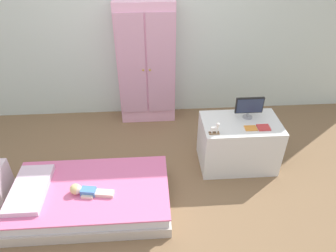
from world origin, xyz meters
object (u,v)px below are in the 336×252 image
at_px(bed, 91,197).
at_px(book_orange, 251,128).
at_px(tv_monitor, 249,106).
at_px(doll, 84,190).
at_px(book_red, 264,127).
at_px(tv_stand, 238,143).
at_px(wardrobe, 146,65).
at_px(rocking_horse_toy, 215,129).

bearing_deg(bed, book_orange, 14.25).
bearing_deg(tv_monitor, bed, -159.44).
distance_m(doll, tv_monitor, 1.79).
distance_m(tv_monitor, book_orange, 0.24).
xyz_separation_m(book_orange, book_red, (0.13, 0.00, 0.00)).
bearing_deg(book_orange, tv_stand, 117.91).
distance_m(wardrobe, book_red, 1.61).
relative_size(tv_stand, rocking_horse_toy, 6.54).
bearing_deg(tv_monitor, book_red, -61.83).
bearing_deg(tv_stand, doll, -159.71).
bearing_deg(wardrobe, doll, -110.62).
height_order(bed, rocking_horse_toy, rocking_horse_toy).
xyz_separation_m(doll, wardrobe, (0.59, 1.57, 0.49)).
bearing_deg(book_red, bed, -166.81).
bearing_deg(doll, tv_monitor, 21.97).
distance_m(wardrobe, rocking_horse_toy, 1.34).
xyz_separation_m(doll, book_orange, (1.60, 0.46, 0.28)).
bearing_deg(rocking_horse_toy, doll, -162.02).
bearing_deg(tv_monitor, wardrobe, 138.35).
xyz_separation_m(tv_stand, book_red, (0.19, -0.11, 0.28)).
distance_m(doll, wardrobe, 1.75).
bearing_deg(rocking_horse_toy, bed, -164.12).
xyz_separation_m(wardrobe, book_red, (1.14, -1.11, -0.21)).
bearing_deg(tv_stand, bed, -161.27).
height_order(bed, tv_monitor, tv_monitor).
relative_size(tv_stand, book_red, 6.63).
height_order(doll, rocking_horse_toy, rocking_horse_toy).
relative_size(doll, rocking_horse_toy, 3.22).
distance_m(tv_stand, rocking_horse_toy, 0.48).
distance_m(bed, wardrobe, 1.73).
relative_size(tv_monitor, rocking_horse_toy, 2.35).
xyz_separation_m(rocking_horse_toy, book_red, (0.50, 0.06, -0.05)).
height_order(rocking_horse_toy, book_red, rocking_horse_toy).
relative_size(bed, book_red, 12.01).
bearing_deg(doll, rocking_horse_toy, 17.98).
height_order(bed, doll, doll).
bearing_deg(book_red, book_orange, 180.00).
height_order(doll, tv_stand, tv_stand).
relative_size(tv_stand, tv_monitor, 2.78).
height_order(wardrobe, tv_stand, wardrobe).
bearing_deg(tv_monitor, book_orange, -96.84).
xyz_separation_m(wardrobe, tv_monitor, (1.03, -0.92, -0.08)).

